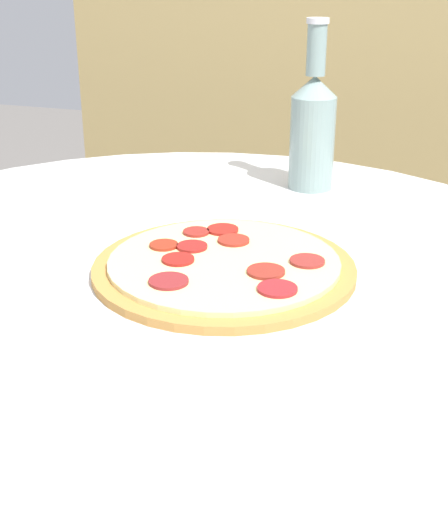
# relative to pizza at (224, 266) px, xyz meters

# --- Properties ---
(table) EXTENTS (1.02, 1.02, 0.73)m
(table) POSITION_rel_pizza_xyz_m (-0.06, 0.01, -0.21)
(table) COLOR silver
(table) RESTS_ON ground_plane
(fence_panel) EXTENTS (1.38, 0.04, 1.79)m
(fence_panel) POSITION_rel_pizza_xyz_m (-0.06, 1.03, 0.15)
(fence_panel) COLOR tan
(fence_panel) RESTS_ON ground_plane
(pizza) EXTENTS (0.30, 0.30, 0.02)m
(pizza) POSITION_rel_pizza_xyz_m (0.00, 0.00, 0.00)
(pizza) COLOR #B77F3D
(pizza) RESTS_ON table
(beer_bottle) EXTENTS (0.07, 0.07, 0.25)m
(beer_bottle) POSITION_rel_pizza_xyz_m (0.02, 0.35, 0.09)
(beer_bottle) COLOR gray
(beer_bottle) RESTS_ON table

